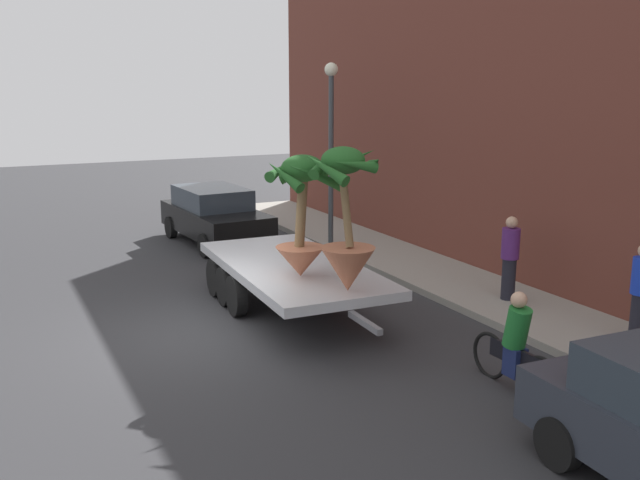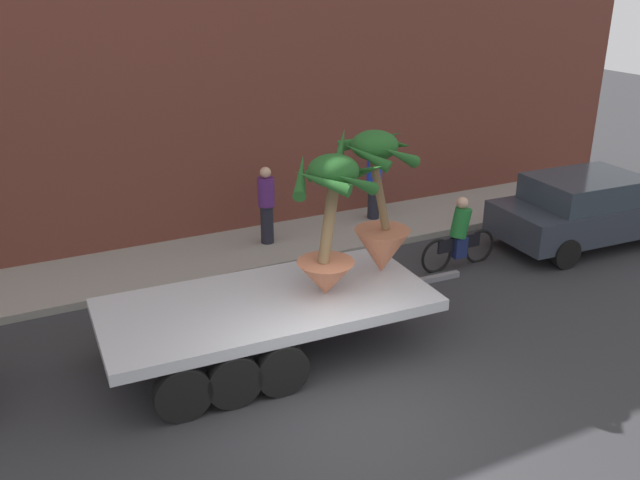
# 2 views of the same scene
# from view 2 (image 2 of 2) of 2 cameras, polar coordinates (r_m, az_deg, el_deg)

# --- Properties ---
(ground_plane) EXTENTS (60.00, 60.00, 0.00)m
(ground_plane) POSITION_cam_2_polar(r_m,az_deg,el_deg) (9.65, 2.82, -14.77)
(ground_plane) COLOR #2D2D30
(sidewalk) EXTENTS (24.00, 2.20, 0.15)m
(sidewalk) POSITION_cam_2_polar(r_m,az_deg,el_deg) (14.54, -8.93, -1.35)
(sidewalk) COLOR gray
(sidewalk) RESTS_ON ground
(building_facade) EXTENTS (24.00, 1.20, 8.48)m
(building_facade) POSITION_cam_2_polar(r_m,az_deg,el_deg) (15.09, -11.98, 15.73)
(building_facade) COLOR brown
(building_facade) RESTS_ON ground
(flatbed_trailer) EXTENTS (6.17, 2.55, 0.98)m
(flatbed_trailer) POSITION_cam_2_polar(r_m,az_deg,el_deg) (10.63, -5.65, -6.31)
(flatbed_trailer) COLOR #B7BABF
(flatbed_trailer) RESTS_ON ground
(potted_palm_rear) EXTENTS (1.57, 1.51, 2.44)m
(potted_palm_rear) POSITION_cam_2_polar(r_m,az_deg,el_deg) (11.08, 4.96, 2.48)
(potted_palm_rear) COLOR #B26647
(potted_palm_rear) RESTS_ON flatbed_trailer
(potted_palm_middle) EXTENTS (1.37, 1.39, 2.24)m
(potted_palm_middle) POSITION_cam_2_polar(r_m,az_deg,el_deg) (10.29, 0.84, 1.23)
(potted_palm_middle) COLOR #B26647
(potted_palm_middle) RESTS_ON flatbed_trailer
(cyclist) EXTENTS (1.84, 0.35, 1.54)m
(cyclist) POSITION_cam_2_polar(r_m,az_deg,el_deg) (14.10, 11.63, 0.30)
(cyclist) COLOR black
(cyclist) RESTS_ON ground
(parked_car) EXTENTS (4.38, 2.10, 1.58)m
(parked_car) POSITION_cam_2_polar(r_m,az_deg,el_deg) (16.06, 21.57, 2.48)
(parked_car) COLOR #2D333D
(parked_car) RESTS_ON ground
(pedestrian_near_gate) EXTENTS (0.36, 0.36, 1.71)m
(pedestrian_near_gate) POSITION_cam_2_polar(r_m,az_deg,el_deg) (14.61, -4.52, 3.05)
(pedestrian_near_gate) COLOR black
(pedestrian_near_gate) RESTS_ON sidewalk
(pedestrian_far_left) EXTENTS (0.36, 0.36, 1.71)m
(pedestrian_far_left) POSITION_cam_2_polar(r_m,az_deg,el_deg) (16.09, 4.56, 4.85)
(pedestrian_far_left) COLOR black
(pedestrian_far_left) RESTS_ON sidewalk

